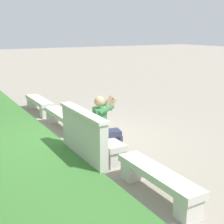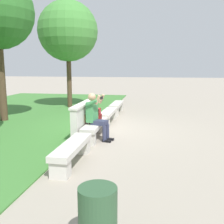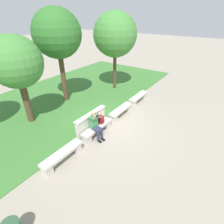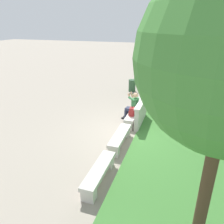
{
  "view_description": "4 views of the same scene",
  "coord_description": "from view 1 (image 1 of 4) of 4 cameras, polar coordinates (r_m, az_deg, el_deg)",
  "views": [
    {
      "loc": [
        -6.67,
        2.92,
        2.61
      ],
      "look_at": [
        -0.43,
        -0.71,
        0.71
      ],
      "focal_mm": 50.0,
      "sensor_mm": 36.0,
      "label": 1
    },
    {
      "loc": [
        -8.21,
        -1.74,
        2.06
      ],
      "look_at": [
        -0.91,
        -0.48,
        0.75
      ],
      "focal_mm": 42.0,
      "sensor_mm": 36.0,
      "label": 2
    },
    {
      "loc": [
        -6.05,
        -4.31,
        4.98
      ],
      "look_at": [
        -0.11,
        -0.19,
        0.82
      ],
      "focal_mm": 28.0,
      "sensor_mm": 36.0,
      "label": 3
    },
    {
      "loc": [
        7.7,
        1.88,
        4.18
      ],
      "look_at": [
        -0.05,
        -0.66,
        0.78
      ],
      "focal_mm": 35.0,
      "sensor_mm": 36.0,
      "label": 4
    }
  ],
  "objects": [
    {
      "name": "bench_near",
      "position": [
        6.76,
        -2.63,
        -5.32
      ],
      "size": [
        1.79,
        0.4,
        0.45
      ],
      "color": "beige",
      "rests_on": "ground"
    },
    {
      "name": "ground_plane",
      "position": [
        7.73,
        -6.17,
        -5.08
      ],
      "size": [
        80.0,
        80.0,
        0.0
      ],
      "primitive_type": "plane",
      "color": "gray"
    },
    {
      "name": "bench_main",
      "position": [
        5.16,
        8.34,
        -12.11
      ],
      "size": [
        1.79,
        0.4,
        0.45
      ],
      "color": "beige",
      "rests_on": "ground"
    },
    {
      "name": "backpack",
      "position": [
        6.92,
        -3.99,
        -1.98
      ],
      "size": [
        0.28,
        0.24,
        0.43
      ],
      "color": "maroon",
      "rests_on": "bench_near"
    },
    {
      "name": "backrest_wall_with_plaque",
      "position": [
        6.54,
        -5.29,
        -4.0
      ],
      "size": [
        1.89,
        0.24,
        1.01
      ],
      "color": "beige",
      "rests_on": "ground"
    },
    {
      "name": "bench_far",
      "position": [
        10.46,
        -13.2,
        1.55
      ],
      "size": [
        1.79,
        0.4,
        0.45
      ],
      "color": "beige",
      "rests_on": "ground"
    },
    {
      "name": "person_photographer",
      "position": [
        6.48,
        -1.27,
        -2.08
      ],
      "size": [
        0.53,
        0.77,
        1.32
      ],
      "color": "black",
      "rests_on": "ground"
    },
    {
      "name": "bench_mid",
      "position": [
        8.56,
        -9.06,
        -1.15
      ],
      "size": [
        1.79,
        0.4,
        0.45
      ],
      "color": "beige",
      "rests_on": "ground"
    }
  ]
}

